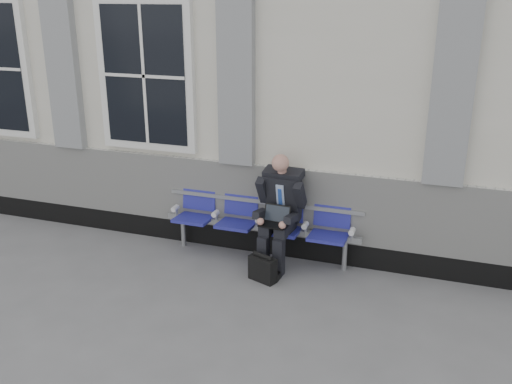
% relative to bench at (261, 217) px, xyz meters
% --- Properties ---
extents(ground, '(70.00, 70.00, 0.00)m').
position_rel_bench_xyz_m(ground, '(-1.96, -1.32, -0.55)').
color(ground, slate).
rests_on(ground, ground).
extents(station_building, '(14.40, 4.40, 4.49)m').
position_rel_bench_xyz_m(station_building, '(-1.98, 2.15, 1.67)').
color(station_building, silver).
rests_on(station_building, ground).
extents(bench, '(2.60, 0.47, 0.91)m').
position_rel_bench_xyz_m(bench, '(0.00, 0.00, 0.00)').
color(bench, '#9EA0A3').
rests_on(bench, ground).
extents(businessman, '(0.60, 0.81, 1.45)m').
position_rel_bench_xyz_m(businessman, '(0.29, -0.14, 0.23)').
color(businessman, black).
rests_on(businessman, ground).
extents(briefcase, '(0.37, 0.25, 0.35)m').
position_rel_bench_xyz_m(briefcase, '(0.23, -0.62, -0.39)').
color(briefcase, black).
rests_on(briefcase, ground).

